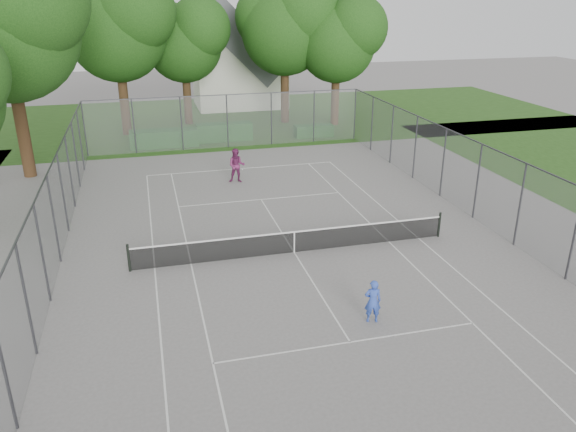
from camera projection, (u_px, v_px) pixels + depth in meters
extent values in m
plane|color=slate|center=(294.00, 253.00, 22.53)|extent=(120.00, 120.00, 0.00)
cube|color=#214513|center=(211.00, 120.00, 45.88)|extent=(60.00, 20.00, 0.00)
cube|color=silver|center=(242.00, 169.00, 33.20)|extent=(10.97, 0.06, 0.01)
cube|color=silver|center=(155.00, 268.00, 21.25)|extent=(0.06, 23.77, 0.01)
cube|color=silver|center=(419.00, 238.00, 23.81)|extent=(0.06, 23.77, 0.01)
cube|color=silver|center=(191.00, 264.00, 21.57)|extent=(0.06, 23.77, 0.01)
cube|color=silver|center=(389.00, 242.00, 23.49)|extent=(0.06, 23.77, 0.01)
cube|color=silver|center=(350.00, 342.00, 16.78)|extent=(8.23, 0.06, 0.01)
cube|color=silver|center=(261.00, 199.00, 28.28)|extent=(8.23, 0.06, 0.01)
cube|color=silver|center=(294.00, 253.00, 22.53)|extent=(0.06, 12.80, 0.01)
cube|color=silver|center=(242.00, 169.00, 33.07)|extent=(0.06, 0.30, 0.01)
cylinder|color=black|center=(129.00, 258.00, 20.83)|extent=(0.10, 0.10, 1.10)
cylinder|color=black|center=(439.00, 225.00, 23.81)|extent=(0.10, 0.10, 1.10)
cube|color=black|center=(294.00, 242.00, 22.36)|extent=(12.67, 0.01, 0.86)
cube|color=silver|center=(294.00, 232.00, 22.19)|extent=(12.77, 0.03, 0.06)
cube|color=silver|center=(294.00, 243.00, 22.36)|extent=(0.05, 0.02, 0.88)
cylinder|color=#38383D|center=(85.00, 129.00, 35.05)|extent=(0.08, 0.08, 3.50)
cylinder|color=#38383D|center=(355.00, 114.00, 39.25)|extent=(0.08, 0.08, 3.50)
cube|color=slate|center=(227.00, 121.00, 37.15)|extent=(18.00, 0.02, 3.50)
cube|color=slate|center=(48.00, 236.00, 19.78)|extent=(0.02, 34.00, 3.50)
cube|color=slate|center=(497.00, 193.00, 23.98)|extent=(0.02, 34.00, 3.50)
cube|color=#38383D|center=(226.00, 95.00, 36.49)|extent=(18.00, 0.05, 0.05)
cube|color=#38383D|center=(40.00, 189.00, 19.12)|extent=(0.05, 34.00, 0.05)
cube|color=#38383D|center=(503.00, 153.00, 23.33)|extent=(0.05, 34.00, 0.05)
cylinder|color=#342113|center=(124.00, 101.00, 40.35)|extent=(0.65, 0.65, 4.78)
sphere|color=#163A0F|center=(117.00, 32.00, 38.57)|extent=(6.80, 6.80, 6.80)
sphere|color=#163A0F|center=(135.00, 11.00, 37.46)|extent=(5.44, 5.44, 5.44)
sphere|color=#163A0F|center=(97.00, 16.00, 38.68)|extent=(5.10, 5.10, 5.10)
cylinder|color=#342113|center=(187.00, 98.00, 43.81)|extent=(0.62, 0.62, 4.06)
sphere|color=#163A0F|center=(184.00, 44.00, 42.30)|extent=(5.77, 5.77, 5.77)
sphere|color=#163A0F|center=(199.00, 28.00, 41.37)|extent=(4.62, 4.62, 4.62)
sphere|color=#163A0F|center=(169.00, 31.00, 42.39)|extent=(4.33, 4.33, 4.33)
cylinder|color=#342113|center=(285.00, 93.00, 44.21)|extent=(0.65, 0.65, 4.63)
sphere|color=#163A0F|center=(285.00, 31.00, 42.49)|extent=(6.59, 6.59, 6.59)
sphere|color=#163A0F|center=(305.00, 13.00, 41.42)|extent=(5.27, 5.27, 5.27)
sphere|color=#163A0F|center=(267.00, 17.00, 42.59)|extent=(4.94, 4.94, 4.94)
cylinder|color=#342113|center=(335.00, 98.00, 43.53)|extent=(0.62, 0.62, 4.09)
sphere|color=#163A0F|center=(337.00, 43.00, 42.01)|extent=(5.82, 5.82, 5.82)
sphere|color=#163A0F|center=(356.00, 28.00, 41.06)|extent=(4.65, 4.65, 4.65)
sphere|color=#163A0F|center=(321.00, 31.00, 42.10)|extent=(4.36, 4.36, 4.36)
cylinder|color=#342113|center=(23.00, 130.00, 30.90)|extent=(0.68, 0.68, 5.30)
sphere|color=#163A0F|center=(5.00, 29.00, 28.93)|extent=(7.54, 7.54, 7.54)
cube|color=#184B18|center=(164.00, 138.00, 37.79)|extent=(4.47, 1.34, 1.12)
cube|color=#184B18|center=(224.00, 132.00, 39.26)|extent=(3.88, 1.11, 1.22)
cube|color=#184B18|center=(314.00, 131.00, 40.40)|extent=(2.77, 1.01, 0.83)
cube|color=silver|center=(239.00, 73.00, 50.41)|extent=(7.81, 5.85, 5.85)
cube|color=#505055|center=(238.00, 39.00, 49.32)|extent=(7.73, 6.05, 7.73)
imported|color=blue|center=(373.00, 301.00, 17.58)|extent=(0.59, 0.45, 1.46)
imported|color=#6F2553|center=(237.00, 166.00, 30.52)|extent=(1.06, 0.91, 1.88)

